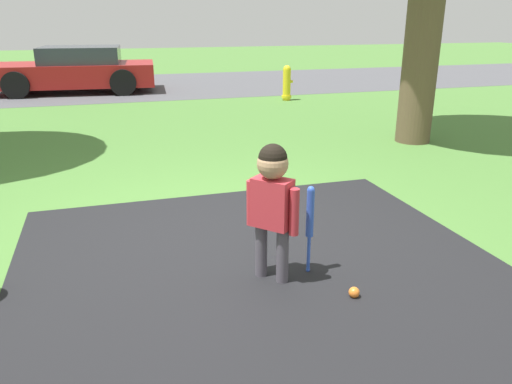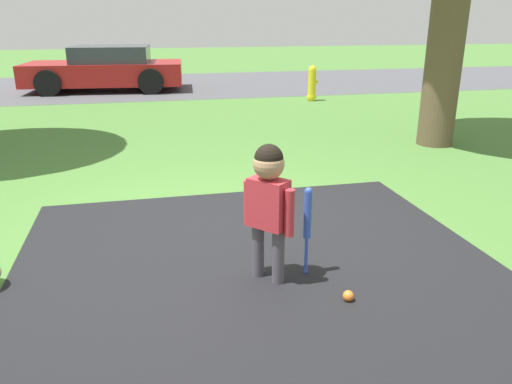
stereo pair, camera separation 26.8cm
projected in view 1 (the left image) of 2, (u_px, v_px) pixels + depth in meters
ground_plane at (204, 232)px, 4.57m from camera, size 60.00×60.00×0.00m
street_strip at (130, 86)px, 14.32m from camera, size 40.00×6.00×0.01m
child at (272, 194)px, 3.55m from camera, size 0.31×0.34×1.04m
baseball_bat at (310, 217)px, 3.72m from camera, size 0.06×0.06×0.70m
sports_ball at (354, 292)px, 3.50m from camera, size 0.08×0.08×0.08m
fire_hydrant at (287, 83)px, 11.78m from camera, size 0.26×0.23×0.81m
parked_car at (76, 70)px, 13.05m from camera, size 4.21×2.34×1.16m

